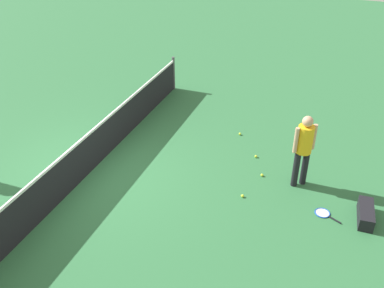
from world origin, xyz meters
TOP-DOWN VIEW (x-y plane):
  - ground_plane at (0.00, 0.00)m, footprint 40.00×40.00m
  - court_net at (0.00, 0.00)m, footprint 10.09×0.09m
  - player_near_side at (1.23, -4.58)m, footprint 0.48×0.48m
  - tennis_racket_near_player at (0.39, -5.23)m, footprint 0.42×0.60m
  - tennis_ball_near_player at (1.95, -3.46)m, footprint 0.07×0.07m
  - tennis_ball_by_net at (0.34, -3.55)m, footprint 0.07×0.07m
  - tennis_ball_midcourt at (2.86, -2.80)m, footprint 0.07×0.07m
  - tennis_ball_stray_left at (1.23, -3.77)m, footprint 0.07×0.07m
  - equipment_bag at (0.55, -6.01)m, footprint 0.82×0.33m

SIDE VIEW (x-z plane):
  - ground_plane at x=0.00m, z-range 0.00..0.00m
  - tennis_racket_near_player at x=0.39m, z-range 0.00..0.03m
  - tennis_ball_near_player at x=1.95m, z-range 0.00..0.07m
  - tennis_ball_by_net at x=0.34m, z-range 0.00..0.07m
  - tennis_ball_midcourt at x=2.86m, z-range 0.00..0.07m
  - tennis_ball_stray_left at x=1.23m, z-range 0.00..0.07m
  - equipment_bag at x=0.55m, z-range 0.00..0.28m
  - court_net at x=0.00m, z-range -0.03..1.04m
  - player_near_side at x=1.23m, z-range 0.16..1.86m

